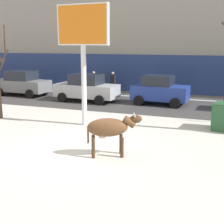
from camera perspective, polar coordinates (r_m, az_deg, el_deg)
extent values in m
plane|color=silver|center=(11.63, -5.46, -6.79)|extent=(120.00, 120.00, 0.00)
cube|color=#423F3F|center=(19.80, 5.67, 1.31)|extent=(60.00, 5.60, 0.01)
cube|color=gray|center=(26.49, 10.01, 18.12)|extent=(44.00, 6.00, 13.00)
cube|color=navy|center=(23.47, 8.23, 6.93)|extent=(43.12, 0.10, 2.80)
ellipsoid|color=brown|center=(10.62, -0.85, -2.84)|extent=(1.52, 1.11, 0.64)
cylinder|color=#472D19|center=(11.03, 1.67, -5.89)|extent=(0.12, 0.12, 0.70)
cylinder|color=#472D19|center=(10.66, 1.85, -6.55)|extent=(0.12, 0.12, 0.70)
cylinder|color=#472D19|center=(10.99, -3.46, -5.98)|extent=(0.12, 0.12, 0.70)
cylinder|color=#472D19|center=(10.62, -3.45, -6.65)|extent=(0.12, 0.12, 0.70)
cylinder|color=brown|center=(10.63, 3.19, -1.84)|extent=(0.54, 0.43, 0.44)
ellipsoid|color=#472D19|center=(10.64, 4.37, -1.30)|extent=(0.50, 0.40, 0.28)
cone|color=beige|center=(10.70, 4.09, -0.33)|extent=(0.10, 0.13, 0.15)
cone|color=beige|center=(10.49, 4.25, -0.60)|extent=(0.10, 0.13, 0.15)
cylinder|color=#472D19|center=(10.68, -4.42, -4.20)|extent=(0.06, 0.06, 0.60)
ellipsoid|color=beige|center=(10.70, -1.79, -4.41)|extent=(0.35, 0.33, 0.20)
cylinder|color=silver|center=(14.65, -5.17, 4.89)|extent=(0.24, 0.24, 3.80)
cube|color=silver|center=(14.55, -5.39, 15.68)|extent=(2.53, 0.29, 1.82)
cube|color=orange|center=(14.52, -5.45, 15.69)|extent=(2.40, 0.24, 1.70)
cube|color=slate|center=(24.24, -16.22, 4.69)|extent=(4.29, 1.98, 0.84)
cube|color=#1E232D|center=(24.16, -16.33, 6.48)|extent=(2.08, 1.65, 0.68)
cylinder|color=black|center=(24.17, -12.33, 3.87)|extent=(0.65, 0.25, 0.64)
cylinder|color=black|center=(22.78, -14.87, 3.23)|extent=(0.65, 0.25, 0.64)
cylinder|color=black|center=(25.84, -17.30, 4.14)|extent=(0.65, 0.25, 0.64)
cylinder|color=black|center=(24.54, -19.93, 3.54)|extent=(0.65, 0.25, 0.64)
cube|color=#B7BABF|center=(20.89, -4.68, 3.96)|extent=(4.29, 1.98, 0.84)
cube|color=#1E232D|center=(20.79, -4.72, 6.03)|extent=(2.08, 1.65, 0.68)
cylinder|color=black|center=(21.16, -0.27, 2.96)|extent=(0.65, 0.25, 0.64)
cylinder|color=black|center=(19.58, -2.31, 2.17)|extent=(0.65, 0.25, 0.64)
cylinder|color=black|center=(22.36, -6.72, 3.39)|extent=(0.65, 0.25, 0.64)
cylinder|color=black|center=(20.87, -9.11, 2.67)|extent=(0.65, 0.25, 0.64)
cube|color=#233D9E|center=(19.97, 8.86, 3.55)|extent=(3.58, 1.88, 0.90)
cube|color=#1E232D|center=(19.91, 8.51, 5.77)|extent=(1.88, 1.59, 0.64)
cylinder|color=black|center=(20.63, 12.46, 2.42)|extent=(0.65, 0.25, 0.64)
cylinder|color=black|center=(18.98, 11.50, 1.60)|extent=(0.65, 0.25, 0.64)
cylinder|color=black|center=(21.15, 6.40, 2.88)|extent=(0.65, 0.25, 0.64)
cylinder|color=black|center=(19.55, 4.96, 2.12)|extent=(0.65, 0.25, 0.64)
cylinder|color=#282833|center=(24.14, -3.34, 4.42)|extent=(0.24, 0.24, 0.88)
cube|color=#232328|center=(24.04, -3.36, 6.21)|extent=(0.36, 0.22, 0.64)
sphere|color=beige|center=(24.00, -3.37, 7.23)|extent=(0.20, 0.20, 0.20)
cylinder|color=#282833|center=(23.57, 0.15, 4.24)|extent=(0.24, 0.24, 0.88)
cube|color=#232328|center=(23.48, 0.15, 6.08)|extent=(0.36, 0.22, 0.64)
sphere|color=beige|center=(23.43, 0.15, 7.12)|extent=(0.20, 0.20, 0.20)
cylinder|color=#4C3828|center=(16.86, -19.14, 12.64)|extent=(0.71, 0.80, 1.35)
cylinder|color=#4C3828|center=(17.00, -19.55, 8.21)|extent=(0.60, 0.32, 0.63)
cylinder|color=#4C3828|center=(17.18, -19.52, 9.27)|extent=(0.92, 0.10, 0.98)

